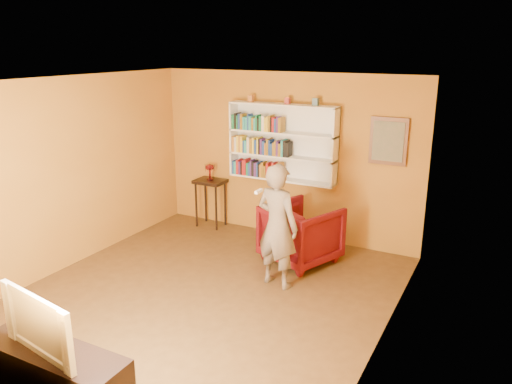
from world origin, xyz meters
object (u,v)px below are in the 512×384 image
armchair (301,233)px  person (277,226)px  tv_cabinet (55,375)px  bookshelf (284,142)px  ruby_lustre (210,169)px  console_table (210,188)px  television (48,321)px

armchair → person: 0.94m
person → tv_cabinet: bearing=86.4°
tv_cabinet → person: bearing=75.4°
bookshelf → ruby_lustre: bearing=-173.1°
console_table → armchair: armchair is taller
console_table → person: (2.01, -1.51, 0.14)m
bookshelf → console_table: 1.61m
person → television: bearing=86.4°
armchair → television: size_ratio=0.97×
tv_cabinet → bookshelf: bearing=88.9°
ruby_lustre → armchair: 2.19m
television → tv_cabinet: bearing=-170.7°
bookshelf → console_table: (-1.32, -0.16, -0.90)m
bookshelf → tv_cabinet: (-0.09, -4.66, -1.33)m
console_table → television: size_ratio=0.85×
ruby_lustre → tv_cabinet: bearing=-74.7°
television → ruby_lustre: bearing=114.7°
ruby_lustre → armchair: (2.00, -0.66, -0.60)m
bookshelf → television: bearing=-91.1°
person → tv_cabinet: 3.14m
console_table → television: bearing=-74.7°
console_table → person: person is taller
person → television: size_ratio=1.69×
ruby_lustre → person: bearing=-36.9°
console_table → ruby_lustre: size_ratio=3.05×
console_table → person: bearing=-36.9°
armchair → ruby_lustre: bearing=3.6°
tv_cabinet → console_table: bearing=105.3°
bookshelf → person: 1.96m
person → console_table: bearing=-25.9°
ruby_lustre → television: 4.67m
console_table → ruby_lustre: 0.34m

